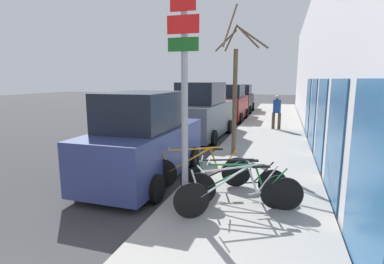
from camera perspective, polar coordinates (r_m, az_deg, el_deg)
The scene contains 14 objects.
ground_plane at distance 12.75m, azimuth 2.14°, elevation -1.69°, with size 80.00×80.00×0.00m, color #333335.
sidewalk_curb at distance 15.08m, azimuth 14.54°, elevation 0.13°, with size 3.20×32.00×0.15m.
building_facade at distance 14.82m, azimuth 21.98°, elevation 11.77°, with size 0.23×32.00×6.50m.
signpost at distance 5.46m, azimuth -1.44°, elevation 6.93°, with size 0.58×0.14×3.96m.
bicycle_0 at distance 5.65m, azimuth 8.31°, elevation -11.41°, with size 2.01×1.24×0.91m.
bicycle_1 at distance 5.92m, azimuth 9.49°, elevation -10.51°, with size 2.26×0.46×0.88m.
bicycle_2 at distance 6.41m, azimuth 7.84°, elevation -9.00°, with size 2.19×0.61×0.83m.
bicycle_3 at distance 6.84m, azimuth 1.44°, elevation -7.33°, with size 2.24×0.91×0.94m.
parked_car_0 at distance 7.78m, azimuth -8.99°, elevation -1.72°, with size 1.99×4.28×2.28m.
parked_car_1 at distance 13.25m, azimuth 2.04°, elevation 3.63°, with size 2.10×4.81×2.46m.
parked_car_2 at distance 19.11m, azimuth 7.05°, elevation 5.32°, with size 2.14×4.27×2.26m.
parked_car_3 at distance 24.20m, azimuth 9.05°, elevation 6.17°, with size 2.18×4.52×2.17m.
pedestrian_near at distance 15.26m, azimuth 15.85°, elevation 4.14°, with size 0.43×0.37×1.68m.
street_tree at distance 9.74m, azimuth 8.21°, elevation 8.16°, with size 1.78×1.41×4.70m.
Camera 1 is at (3.22, -0.86, 2.60)m, focal length 28.00 mm.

